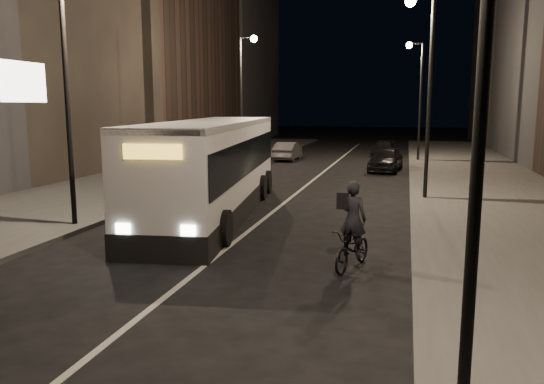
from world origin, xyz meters
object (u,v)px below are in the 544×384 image
Objects in this scene: city_bus at (213,164)px; car_mid at (288,151)px; car_near at (386,159)px; streetlight_left_far at (245,83)px; streetlight_left_near at (72,59)px; car_far at (383,149)px; streetlight_right_mid at (424,70)px; cyclist_on_bicycle at (353,240)px; streetlight_right_far at (417,85)px.

city_bus reaches higher than car_mid.
city_bus is 19.74m from car_mid.
city_bus is at bearing -104.64° from car_near.
streetlight_left_far is 1.88× the size of car_near.
car_near is at bearing 61.80° from city_bus.
city_bus is at bearing 45.02° from streetlight_left_near.
streetlight_right_mid is at bearing -79.24° from car_far.
streetlight_right_mid reaches higher than city_bus.
car_near is (-1.73, 9.98, -4.63)m from streetlight_right_mid.
cyclist_on_bicycle is at bearing -99.68° from streetlight_right_mid.
streetlight_left_far is at bearing 136.84° from streetlight_right_mid.
streetlight_right_mid is 9.40m from city_bus.
city_bus is 25.17m from car_far.
car_mid is at bearing -173.27° from streetlight_right_far.
car_mid is at bearing 85.68° from streetlight_left_near.
streetlight_right_mid is 18.03m from car_mid.
cyclist_on_bicycle reaches higher than car_far.
streetlight_right_far is 0.63× the size of city_bus.
streetlight_right_far is 1.00× the size of streetlight_left_far.
streetlight_right_far is 12.24m from streetlight_left_far.
car_near is 1.05× the size of car_mid.
car_far is (8.35, 27.94, -4.77)m from streetlight_left_near.
car_mid is at bearing 151.74° from car_near.
streetlight_left_far is 15.46m from city_bus.
car_far is at bearing 71.20° from city_bus.
car_near is (5.63, 14.67, -1.12)m from city_bus.
streetlight_right_mid and streetlight_left_far have the same top height.
streetlight_left_near reaches higher than car_near.
streetlight_left_far is 2.01× the size of car_far.
streetlight_left_far is 1.99× the size of car_mid.
city_bus is 2.99× the size of car_near.
city_bus is 5.83× the size of cyclist_on_bicycle.
car_near is at bearing -0.14° from streetlight_left_far.
streetlight_right_far is 2.01× the size of car_far.
streetlight_left_near is (-10.66, -8.00, 0.00)m from streetlight_right_mid.
streetlight_right_far reaches higher than car_near.
car_near is at bearing -106.05° from streetlight_right_far.
car_mid is 8.29m from car_far.
cyclist_on_bicycle is 0.55× the size of car_far.
streetlight_right_mid is 20.63m from car_far.
streetlight_left_near is 23.48m from car_mid.
cyclist_on_bicycle is at bearing -84.75° from car_far.
streetlight_right_far is at bearing -173.72° from car_mid.
car_near is 9.98m from car_far.
cyclist_on_bicycle is (-1.73, -10.17, -4.63)m from streetlight_right_mid.
streetlight_right_far is at bearing -55.44° from car_far.
city_bus is 15.75m from car_near.
city_bus reaches higher than cyclist_on_bicycle.
cyclist_on_bicycle is at bearing 105.54° from car_mid.
streetlight_left_far is 7.03m from car_mid.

